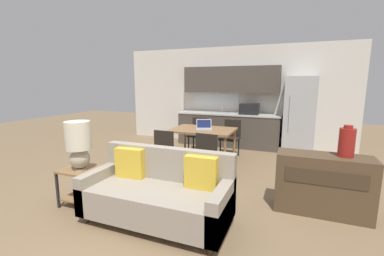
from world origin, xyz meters
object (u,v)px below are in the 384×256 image
object	(u,v)px
dining_chair_near_left	(167,149)
dining_chair_near_right	(209,153)
dining_chair_far_left	(198,133)
dining_chair_far_right	(231,136)
vase	(347,142)
dining_table	(203,132)
laptop	(204,127)
side_table	(81,180)
couch	(159,193)
refrigerator	(299,115)
table_lamp	(79,143)
credenza	(322,184)

from	to	relation	value
dining_chair_near_left	dining_chair_near_right	distance (m)	0.83
dining_chair_far_left	dining_chair_far_right	world-z (taller)	same
vase	dining_chair_far_left	distance (m)	3.64
dining_table	laptop	distance (m)	0.12
side_table	dining_chair_near_right	bearing A→B (deg)	49.06
couch	side_table	world-z (taller)	couch
dining_chair_far_left	dining_chair_far_right	bearing A→B (deg)	-5.90
refrigerator	dining_chair_far_right	size ratio (longest dim) A/B	2.18
couch	refrigerator	bearing A→B (deg)	68.47
dining_chair_near_left	laptop	distance (m)	1.01
dining_chair_far_right	laptop	distance (m)	0.92
dining_chair_near_left	dining_chair_far_right	xyz separation A→B (m)	(0.84, 1.62, 0.00)
couch	dining_chair_near_right	size ratio (longest dim) A/B	2.12
couch	dining_chair_far_right	xyz separation A→B (m)	(0.16, 3.17, 0.13)
side_table	table_lamp	size ratio (longest dim) A/B	0.79
refrigerator	couch	bearing A→B (deg)	-111.53
dining_chair_far_right	couch	bearing A→B (deg)	-88.72
couch	dining_chair_near_left	xyz separation A→B (m)	(-0.68, 1.55, 0.13)
couch	credenza	bearing A→B (deg)	26.79
table_lamp	credenza	distance (m)	3.32
vase	table_lamp	bearing A→B (deg)	-162.40
couch	table_lamp	world-z (taller)	table_lamp
credenza	vase	size ratio (longest dim) A/B	2.89
refrigerator	dining_chair_near_left	world-z (taller)	refrigerator
dining_table	side_table	bearing A→B (deg)	-112.00
dining_chair_far_left	laptop	xyz separation A→B (m)	(0.44, -0.83, 0.32)
couch	vase	distance (m)	2.45
dining_chair_near_left	dining_chair_far_left	xyz separation A→B (m)	(0.00, 1.69, 0.00)
laptop	dining_table	bearing A→B (deg)	-148.14
dining_table	dining_chair_near_left	distance (m)	0.95
dining_chair_far_left	laptop	bearing A→B (deg)	-63.54
couch	table_lamp	bearing A→B (deg)	-176.89
credenza	dining_chair_near_right	distance (m)	1.87
dining_chair_near_right	couch	bearing A→B (deg)	90.00
table_lamp	dining_chair_far_right	size ratio (longest dim) A/B	0.79
credenza	laptop	world-z (taller)	laptop
credenza	dining_chair_far_left	world-z (taller)	dining_chair_far_left
table_lamp	couch	bearing A→B (deg)	3.11
credenza	refrigerator	bearing A→B (deg)	95.32
credenza	dining_chair_near_right	bearing A→B (deg)	161.32
dining_chair_near_left	table_lamp	bearing A→B (deg)	73.68
couch	dining_chair_near_left	world-z (taller)	couch
vase	refrigerator	bearing A→B (deg)	99.55
dining_table	couch	world-z (taller)	couch
credenza	couch	bearing A→B (deg)	-153.21
credenza	dining_chair_near_left	xyz separation A→B (m)	(-2.60, 0.58, 0.09)
dining_chair_near_left	laptop	size ratio (longest dim) A/B	2.20
vase	laptop	xyz separation A→B (m)	(-2.39, 1.41, -0.18)
refrigerator	laptop	world-z (taller)	refrigerator
laptop	couch	bearing A→B (deg)	-104.91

